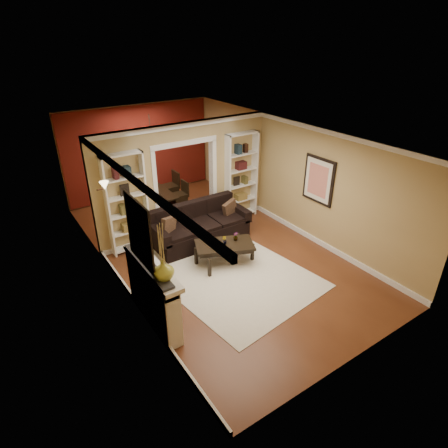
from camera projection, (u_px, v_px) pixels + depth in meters
floor at (212, 249)px, 8.73m from camera, size 8.00×8.00×0.00m
ceiling at (210, 133)px, 7.48m from camera, size 8.00×8.00×0.00m
wall_back at (139, 151)px, 11.06m from camera, size 8.00×0.00×8.00m
wall_front at (365, 290)px, 5.16m from camera, size 8.00×0.00×8.00m
wall_left at (109, 222)px, 7.00m from camera, size 0.00×8.00×8.00m
wall_right at (288, 176)px, 9.22m from camera, size 0.00×8.00×8.00m
partition_wall at (185, 179)px, 8.99m from camera, size 4.50×0.15×2.70m
red_back_panel at (140, 152)px, 11.05m from camera, size 4.44×0.04×2.64m
dining_window at (140, 145)px, 10.91m from camera, size 0.78×0.03×0.98m
area_rug at (225, 271)px, 7.93m from camera, size 3.09×4.01×0.01m
sofa at (200, 224)px, 8.83m from camera, size 2.34×1.01×0.91m
pillow_left at (169, 227)px, 8.32m from camera, size 0.42×0.29×0.41m
pillow_right at (230, 209)px, 9.14m from camera, size 0.40×0.21×0.39m
coffee_table at (225, 253)px, 8.12m from camera, size 1.39×1.10×0.47m
plant_left at (213, 244)px, 7.83m from camera, size 0.12×0.10×0.19m
plant_center at (225, 240)px, 7.98m from camera, size 0.11×0.12×0.17m
plant_right at (236, 236)px, 8.11m from camera, size 0.11×0.11×0.18m
bookshelf_left at (127, 204)px, 8.19m from camera, size 0.90×0.30×2.30m
bookshelf_right at (241, 177)px, 9.72m from camera, size 0.90×0.30×2.30m
fireplace at (154, 293)px, 6.33m from camera, size 0.32×1.70×1.16m
vase at (163, 270)px, 5.63m from camera, size 0.40×0.40×0.34m
mirror at (139, 233)px, 5.69m from camera, size 0.03×0.95×1.10m
wall_sconce at (102, 188)px, 7.23m from camera, size 0.18×0.18×0.22m
framed_art at (318, 180)px, 8.37m from camera, size 0.04×0.85×1.05m
dining_table at (157, 200)px, 10.58m from camera, size 1.45×0.81×0.51m
dining_chair_nw at (142, 204)px, 10.02m from camera, size 0.49×0.49×0.80m
dining_chair_ne at (179, 195)px, 10.56m from camera, size 0.50×0.50×0.79m
dining_chair_sw at (134, 197)px, 10.47m from camera, size 0.49×0.49×0.76m
dining_chair_se at (169, 187)px, 10.98m from camera, size 0.45×0.45×0.90m
chandelier at (156, 138)px, 9.79m from camera, size 0.50×0.50×0.30m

